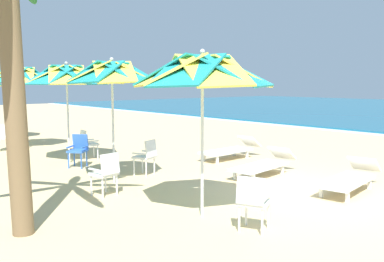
{
  "coord_description": "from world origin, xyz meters",
  "views": [
    {
      "loc": [
        4.68,
        -6.92,
        2.23
      ],
      "look_at": [
        -3.37,
        -0.06,
        1.0
      ],
      "focal_mm": 38.83,
      "sensor_mm": 36.0,
      "label": 1
    }
  ],
  "objects": [
    {
      "name": "ground_plane",
      "position": [
        0.0,
        0.0,
        0.0
      ],
      "size": [
        80.0,
        80.0,
        0.0
      ],
      "primitive_type": "plane",
      "color": "#D3B784"
    },
    {
      "name": "beach_umbrella_1",
      "position": [
        -3.36,
        -2.35,
        2.41
      ],
      "size": [
        2.09,
        2.09,
        2.78
      ],
      "color": "silver",
      "rests_on": "ground"
    },
    {
      "name": "plastic_chair_4",
      "position": [
        -6.44,
        -1.46,
        0.5
      ],
      "size": [
        0.5,
        0.52,
        0.87
      ],
      "color": "white",
      "rests_on": "ground"
    },
    {
      "name": "beach_umbrella_3",
      "position": [
        -9.59,
        -2.2,
        2.45
      ],
      "size": [
        2.07,
        2.07,
        2.85
      ],
      "color": "silver",
      "rests_on": "ground"
    },
    {
      "name": "sun_lounger_1",
      "position": [
        -1.7,
        0.8,
        0.28
      ],
      "size": [
        0.91,
        2.21,
        0.62
      ],
      "color": "white",
      "rests_on": "ground"
    },
    {
      "name": "beach_umbrella_2",
      "position": [
        -6.28,
        -2.1,
        2.42
      ],
      "size": [
        2.36,
        2.36,
        2.81
      ],
      "color": "silver",
      "rests_on": "ground"
    },
    {
      "name": "plastic_chair_5",
      "position": [
        -9.66,
        -2.87,
        0.5
      ],
      "size": [
        0.57,
        0.55,
        0.87
      ],
      "color": "white",
      "rests_on": "ground"
    },
    {
      "name": "plastic_chair_0",
      "position": [
        0.68,
        -2.32,
        0.5
      ],
      "size": [
        0.59,
        0.6,
        0.87
      ],
      "color": "white",
      "rests_on": "ground"
    },
    {
      "name": "beach_umbrella_0",
      "position": [
        -0.33,
        -2.43,
        2.39
      ],
      "size": [
        2.29,
        2.29,
        2.77
      ],
      "color": "silver",
      "rests_on": "ground"
    },
    {
      "name": "sun_lounger_0",
      "position": [
        0.42,
        1.01,
        0.28
      ],
      "size": [
        0.96,
        2.22,
        0.62
      ],
      "color": "white",
      "rests_on": "ground"
    },
    {
      "name": "plastic_chair_7",
      "position": [
        -12.5,
        -1.67,
        0.5
      ],
      "size": [
        0.63,
        0.63,
        0.87
      ],
      "color": "white",
      "rests_on": "ground"
    },
    {
      "name": "palm_tree_2",
      "position": [
        -1.44,
        -5.0,
        2.68
      ],
      "size": [
        3.32,
        3.13,
        4.09
      ],
      "color": "brown",
      "rests_on": "ground"
    },
    {
      "name": "plastic_chair_1",
      "position": [
        -3.56,
        -1.35,
        0.5
      ],
      "size": [
        0.59,
        0.57,
        0.87
      ],
      "color": "white",
      "rests_on": "ground"
    },
    {
      "name": "plastic_chair_3",
      "position": [
        -5.56,
        -2.15,
        0.5
      ],
      "size": [
        0.63,
        0.63,
        0.87
      ],
      "color": "blue",
      "rests_on": "ground"
    },
    {
      "name": "sun_lounger_2",
      "position": [
        -3.78,
        1.8,
        0.28
      ],
      "size": [
        0.71,
        2.17,
        0.62
      ],
      "color": "white",
      "rests_on": "ground"
    },
    {
      "name": "plastic_chair_2",
      "position": [
        -2.52,
        -3.01,
        0.5
      ],
      "size": [
        0.53,
        0.51,
        0.87
      ],
      "color": "white",
      "rests_on": "ground"
    }
  ]
}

